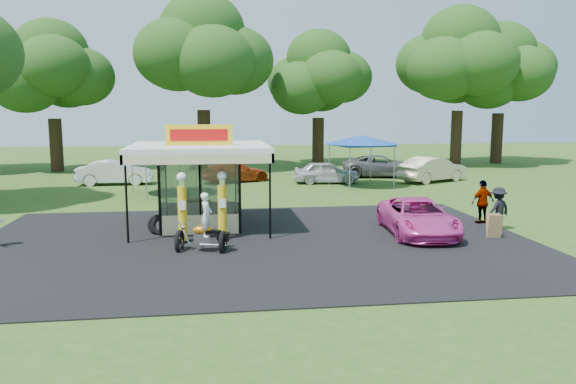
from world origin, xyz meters
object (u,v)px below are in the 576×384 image
pink_sedan (418,217)px  bg_car_e (432,169)px  spectator_east_b (483,202)px  kiosk_car (202,207)px  gas_pump_right (222,207)px  gas_pump_left (182,209)px  bg_car_d (381,166)px  spectator_east_a (498,209)px  tent_west (163,146)px  a_frame_sign (494,226)px  bg_car_a (115,173)px  gas_station_kiosk (200,184)px  bg_car_c (327,172)px  bg_car_b (236,172)px  motorcycle (205,228)px  tent_east (361,140)px

pink_sedan → bg_car_e: size_ratio=0.98×
spectator_east_b → kiosk_car: bearing=-26.8°
spectator_east_b → gas_pump_right: bearing=-4.1°
gas_pump_left → bg_car_d: gas_pump_left is taller
spectator_east_a → tent_west: bearing=-62.1°
a_frame_sign → bg_car_a: (-16.47, 17.85, 0.31)m
spectator_east_a → bg_car_d: (0.92, 18.24, -0.09)m
gas_station_kiosk → spectator_east_b: size_ratio=2.90×
gas_pump_right → bg_car_a: gas_pump_right is taller
gas_station_kiosk → bg_car_e: 19.84m
pink_sedan → bg_car_e: bearing=70.8°
bg_car_a → bg_car_c: size_ratio=1.11×
bg_car_c → pink_sedan: bearing=-172.8°
bg_car_a → bg_car_b: bearing=-89.4°
gas_pump_left → gas_pump_right: 1.45m
gas_station_kiosk → kiosk_car: bearing=90.0°
tent_west → kiosk_car: bearing=-73.1°
bg_car_a → pink_sedan: bearing=-142.1°
motorcycle → bg_car_d: bearing=71.6°
bg_car_b → bg_car_d: (10.51, 1.46, 0.11)m
bg_car_e → tent_east: (-5.36, -1.60, 2.06)m
a_frame_sign → bg_car_d: (1.79, 19.60, 0.31)m
spectator_east_b → bg_car_d: spectator_east_b is taller
gas_station_kiosk → gas_pump_left: 2.80m
kiosk_car → tent_east: size_ratio=0.61×
kiosk_car → bg_car_b: size_ratio=0.61×
spectator_east_a → bg_car_a: spectator_east_a is taller
pink_sedan → tent_west: 16.02m
bg_car_c → kiosk_car: bearing=149.9°
kiosk_car → tent_west: size_ratio=0.65×
gas_station_kiosk → tent_west: bearing=103.1°
bg_car_c → gas_pump_right: bearing=161.4°
tent_west → bg_car_a: bearing=125.7°
motorcycle → kiosk_car: motorcycle is taller
gas_station_kiosk → kiosk_car: gas_station_kiosk is taller
bg_car_e → tent_west: size_ratio=1.17×
gas_pump_left → gas_station_kiosk: bearing=77.1°
bg_car_b → bg_car_a: bearing=68.6°
motorcycle → bg_car_c: bearing=78.8°
motorcycle → kiosk_car: size_ratio=0.75×
motorcycle → gas_pump_right: bearing=83.0°
bg_car_d → tent_west: tent_west is taller
a_frame_sign → spectator_east_b: size_ratio=0.50×
a_frame_sign → spectator_east_b: (0.85, 2.61, 0.46)m
tent_east → spectator_east_a: bearing=-81.8°
motorcycle → tent_east: tent_east is taller
pink_sedan → tent_east: bearing=88.6°
pink_sedan → tent_west: bearing=135.9°
bg_car_d → gas_station_kiosk: bearing=152.4°
tent_west → gas_station_kiosk: bearing=-76.9°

